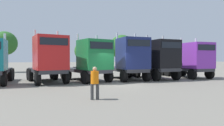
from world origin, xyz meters
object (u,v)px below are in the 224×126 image
Objects in this scene: semi_truck_navy at (130,59)px; semi_truck_purple at (193,60)px; visitor_in_hivis at (95,81)px; semi_truck_black at (159,59)px; semi_truck_red at (49,59)px; semi_truck_green at (91,60)px.

semi_truck_navy is 7.12m from semi_truck_purple.
semi_truck_navy is at bearing 146.06° from visitor_in_hivis.
semi_truck_purple is 14.45m from visitor_in_hivis.
semi_truck_black reaches higher than semi_truck_purple.
semi_truck_black is at bearing -90.77° from semi_truck_purple.
visitor_in_hivis is (-8.37, -7.36, -1.03)m from semi_truck_black.
semi_truck_red is at bearing -164.76° from visitor_in_hivis.
semi_truck_purple is at bearing 73.84° from semi_truck_green.
semi_truck_navy is 0.98× the size of semi_truck_purple.
semi_truck_black is (3.09, -0.13, -0.06)m from semi_truck_navy.
visitor_in_hivis is (-5.28, -7.49, -1.09)m from semi_truck_navy.
semi_truck_purple is (7.12, -0.12, -0.17)m from semi_truck_navy.
semi_truck_red reaches higher than semi_truck_purple.
semi_truck_navy reaches higher than semi_truck_purple.
visitor_in_hivis is (-1.59, -7.60, -0.93)m from semi_truck_green.
semi_truck_purple is at bearing 87.41° from semi_truck_black.
semi_truck_green is 10.81m from semi_truck_purple.
semi_truck_green is 6.78m from semi_truck_black.
semi_truck_purple is at bearing 88.67° from semi_truck_navy.
semi_truck_green is at bearing -92.01° from semi_truck_navy.
semi_truck_green is at bearing -94.81° from semi_truck_black.
semi_truck_red is 1.02× the size of semi_truck_black.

